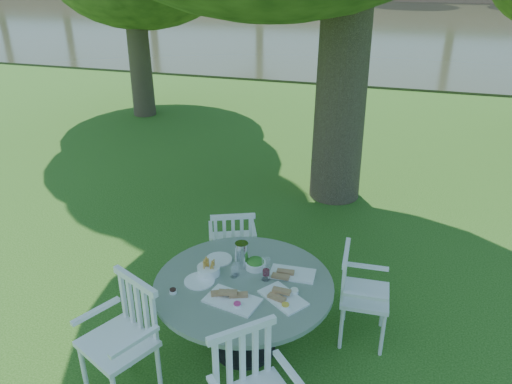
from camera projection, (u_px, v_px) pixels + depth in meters
The scene contains 7 objects.
ground at pixel (251, 266), 5.71m from camera, with size 140.00×140.00×0.00m, color #18420D.
table at pixel (244, 294), 4.27m from camera, with size 1.52×1.52×0.72m.
chair_ne at pixel (355, 288), 4.45m from camera, with size 0.45×0.47×0.90m.
chair_nw at pixel (233, 241), 5.20m from camera, with size 0.57×0.56×0.89m.
chair_sw at pixel (127, 330), 3.87m from camera, with size 0.67×0.65×1.01m.
tableware at pixel (242, 273), 4.27m from camera, with size 1.14×0.83×0.23m.
river at pixel (379, 25), 25.66m from camera, with size 100.00×28.00×0.12m, color #2F321D.
Camera 1 is at (1.39, -4.59, 3.22)m, focal length 35.00 mm.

